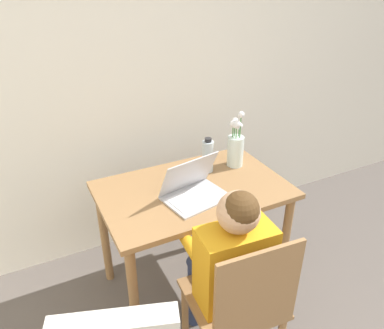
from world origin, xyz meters
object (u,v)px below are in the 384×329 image
object	(u,v)px
flower_vase	(236,146)
person_seated	(229,257)
chair_occupied	(239,306)
water_bottle	(208,156)
laptop	(193,188)

from	to	relation	value
flower_vase	person_seated	bearing A→B (deg)	-123.73
chair_occupied	person_seated	world-z (taller)	person_seated
water_bottle	flower_vase	bearing A→B (deg)	-3.05
chair_occupied	water_bottle	distance (m)	0.87
flower_vase	water_bottle	distance (m)	0.19
laptop	flower_vase	xyz separation A→B (m)	(0.39, 0.20, 0.07)
flower_vase	chair_occupied	bearing A→B (deg)	-119.88
chair_occupied	person_seated	size ratio (longest dim) A/B	0.86
person_seated	laptop	distance (m)	0.44
person_seated	chair_occupied	bearing A→B (deg)	90.00
laptop	water_bottle	distance (m)	0.30
person_seated	water_bottle	xyz separation A→B (m)	(0.23, 0.63, 0.17)
flower_vase	water_bottle	world-z (taller)	flower_vase
flower_vase	water_bottle	xyz separation A→B (m)	(-0.18, 0.01, -0.03)
chair_occupied	flower_vase	distance (m)	0.94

